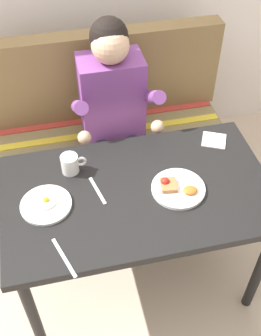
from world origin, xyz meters
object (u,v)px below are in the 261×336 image
(couch, at_px, (109,144))
(person, at_px, (114,108))
(plate_eggs, at_px, (46,205))
(coffee_mug, at_px, (70,163))
(table, at_px, (138,202))
(plate_breakfast, at_px, (177,188))
(napkin, at_px, (214,140))
(fork, at_px, (97,191))
(knife, at_px, (64,258))

(couch, relative_size, person, 1.19)
(plate_eggs, relative_size, coffee_mug, 1.86)
(table, bearing_deg, plate_breakfast, -12.36)
(napkin, height_order, fork, napkin)
(couch, relative_size, napkin, 12.56)
(plate_breakfast, relative_size, napkin, 2.08)
(couch, height_order, person, person)
(coffee_mug, bearing_deg, napkin, 3.94)
(napkin, height_order, knife, napkin)
(coffee_mug, bearing_deg, fork, -57.10)
(plate_eggs, bearing_deg, plate_breakfast, -3.60)
(plate_breakfast, bearing_deg, fork, 168.35)
(table, relative_size, couch, 0.83)
(couch, relative_size, plate_eggs, 6.55)
(table, xyz_separation_m, plate_breakfast, (0.17, -0.04, 0.09))
(table, bearing_deg, coffee_mug, 146.01)
(plate_breakfast, relative_size, fork, 1.40)
(couch, height_order, fork, couch)
(plate_breakfast, height_order, plate_eggs, plate_breakfast)
(couch, bearing_deg, knife, -109.05)
(knife, bearing_deg, plate_eggs, 80.12)
(couch, xyz_separation_m, plate_breakfast, (0.17, -0.80, 0.41))
(plate_eggs, height_order, napkin, plate_eggs)
(couch, bearing_deg, table, -90.00)
(person, relative_size, knife, 6.06)
(plate_breakfast, bearing_deg, knife, -155.72)
(table, height_order, plate_eggs, plate_eggs)
(table, xyz_separation_m, couch, (0.00, 0.76, -0.32))
(couch, height_order, plate_breakfast, couch)
(coffee_mug, bearing_deg, person, 55.06)
(person, height_order, coffee_mug, person)
(knife, bearing_deg, plate_breakfast, 5.13)
(plate_eggs, relative_size, fork, 1.29)
(plate_breakfast, bearing_deg, coffee_mug, 153.41)
(couch, distance_m, knife, 1.17)
(fork, xyz_separation_m, knife, (-0.18, -0.31, 0.00))
(table, bearing_deg, couch, 90.00)
(plate_breakfast, xyz_separation_m, knife, (-0.53, -0.24, -0.01))
(knife, bearing_deg, person, 47.73)
(table, bearing_deg, knife, -142.54)
(table, xyz_separation_m, fork, (-0.18, 0.03, 0.08))
(table, height_order, napkin, napkin)
(fork, relative_size, knife, 0.85)
(couch, relative_size, fork, 8.47)
(plate_eggs, bearing_deg, napkin, 15.46)
(table, distance_m, napkin, 0.51)
(plate_eggs, distance_m, coffee_mug, 0.23)
(coffee_mug, bearing_deg, plate_breakfast, -26.59)
(table, height_order, fork, fork)
(knife, bearing_deg, table, 18.32)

